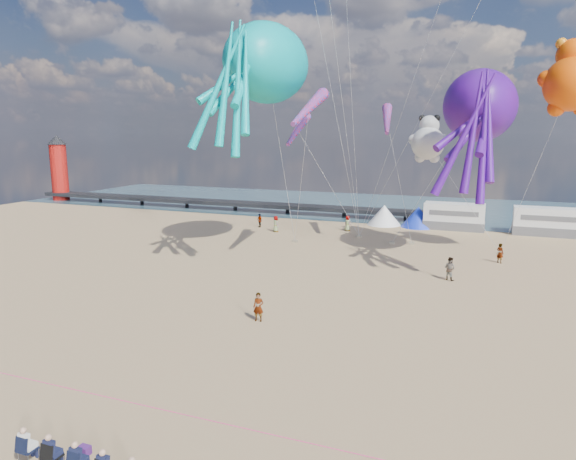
{
  "coord_description": "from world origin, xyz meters",
  "views": [
    {
      "loc": [
        9.19,
        -20.77,
        11.0
      ],
      "look_at": [
        -1.18,
        6.0,
        5.49
      ],
      "focal_mm": 32.0,
      "sensor_mm": 36.0,
      "label": 1
    }
  ],
  "objects_px": {
    "tent_white": "(384,215)",
    "beachgoer_3": "(260,220)",
    "sandbag_a": "(295,241)",
    "sandbag_d": "(412,243)",
    "standing_person": "(258,307)",
    "beachgoer_0": "(348,223)",
    "sandbag_b": "(392,243)",
    "windsock_mid": "(387,120)",
    "motorhome_1": "(546,222)",
    "beachgoer_6": "(276,224)",
    "beachgoer_5": "(500,253)",
    "tent_blue": "(418,217)",
    "spectator_row": "(79,458)",
    "sandbag_c": "(500,253)",
    "kite_panda": "(428,143)",
    "sandbag_e": "(359,236)",
    "lighthouse": "(59,172)",
    "motorhome_0": "(454,216)",
    "windsock_left": "(309,108)",
    "beachgoer_7": "(450,269)",
    "kite_octopus_teal": "(267,63)",
    "kite_teddy_orange": "(571,84)",
    "windsock_right": "(298,130)",
    "cooler_purple": "(84,450)",
    "kite_octopus_purple": "(480,106)"
  },
  "relations": [
    {
      "from": "beachgoer_7",
      "to": "kite_octopus_teal",
      "type": "xyz_separation_m",
      "value": [
        -16.15,
        2.92,
        15.88
      ]
    },
    {
      "from": "motorhome_1",
      "to": "tent_white",
      "type": "bearing_deg",
      "value": 180.0
    },
    {
      "from": "cooler_purple",
      "to": "windsock_left",
      "type": "height_order",
      "value": "windsock_left"
    },
    {
      "from": "standing_person",
      "to": "windsock_left",
      "type": "relative_size",
      "value": 0.22
    },
    {
      "from": "sandbag_d",
      "to": "windsock_mid",
      "type": "relative_size",
      "value": 0.09
    },
    {
      "from": "sandbag_a",
      "to": "sandbag_d",
      "type": "height_order",
      "value": "same"
    },
    {
      "from": "sandbag_e",
      "to": "kite_teddy_orange",
      "type": "xyz_separation_m",
      "value": [
        17.91,
        -5.45,
        14.57
      ]
    },
    {
      "from": "windsock_right",
      "to": "kite_teddy_orange",
      "type": "bearing_deg",
      "value": 9.38
    },
    {
      "from": "motorhome_1",
      "to": "beachgoer_6",
      "type": "bearing_deg",
      "value": -162.56
    },
    {
      "from": "beachgoer_3",
      "to": "kite_panda",
      "type": "xyz_separation_m",
      "value": [
        18.99,
        -2.76,
        9.12
      ]
    },
    {
      "from": "beachgoer_7",
      "to": "sandbag_a",
      "type": "distance_m",
      "value": 17.68
    },
    {
      "from": "motorhome_1",
      "to": "sandbag_a",
      "type": "distance_m",
      "value": 27.43
    },
    {
      "from": "beachgoer_5",
      "to": "kite_teddy_orange",
      "type": "xyz_separation_m",
      "value": [
        4.21,
        0.84,
        13.83
      ]
    },
    {
      "from": "standing_person",
      "to": "beachgoer_0",
      "type": "relative_size",
      "value": 1.01
    },
    {
      "from": "standing_person",
      "to": "sandbag_b",
      "type": "distance_m",
      "value": 24.43
    },
    {
      "from": "beachgoer_5",
      "to": "sandbag_d",
      "type": "distance_m",
      "value": 9.31
    },
    {
      "from": "motorhome_0",
      "to": "sandbag_b",
      "type": "xyz_separation_m",
      "value": [
        -5.17,
        -10.44,
        -1.39
      ]
    },
    {
      "from": "beachgoer_0",
      "to": "sandbag_c",
      "type": "height_order",
      "value": "beachgoer_0"
    },
    {
      "from": "sandbag_b",
      "to": "windsock_mid",
      "type": "bearing_deg",
      "value": -156.68
    },
    {
      "from": "sandbag_d",
      "to": "sandbag_c",
      "type": "bearing_deg",
      "value": -8.79
    },
    {
      "from": "sandbag_e",
      "to": "kite_octopus_teal",
      "type": "relative_size",
      "value": 0.04
    },
    {
      "from": "beachgoer_3",
      "to": "kite_octopus_purple",
      "type": "bearing_deg",
      "value": 12.87
    },
    {
      "from": "tent_white",
      "to": "standing_person",
      "type": "xyz_separation_m",
      "value": [
        -0.83,
        -34.58,
        -0.34
      ]
    },
    {
      "from": "sandbag_a",
      "to": "sandbag_e",
      "type": "relative_size",
      "value": 1.0
    },
    {
      "from": "kite_teddy_orange",
      "to": "windsock_left",
      "type": "relative_size",
      "value": 0.92
    },
    {
      "from": "tent_white",
      "to": "beachgoer_3",
      "type": "relative_size",
      "value": 2.51
    },
    {
      "from": "lighthouse",
      "to": "kite_panda",
      "type": "relative_size",
      "value": 1.67
    },
    {
      "from": "spectator_row",
      "to": "standing_person",
      "type": "distance_m",
      "value": 14.79
    },
    {
      "from": "tent_white",
      "to": "beachgoer_3",
      "type": "height_order",
      "value": "tent_white"
    },
    {
      "from": "beachgoer_3",
      "to": "sandbag_a",
      "type": "distance_m",
      "value": 9.34
    },
    {
      "from": "lighthouse",
      "to": "windsock_right",
      "type": "bearing_deg",
      "value": -23.35
    },
    {
      "from": "spectator_row",
      "to": "windsock_left",
      "type": "relative_size",
      "value": 0.78
    },
    {
      "from": "sandbag_c",
      "to": "kite_panda",
      "type": "relative_size",
      "value": 0.09
    },
    {
      "from": "spectator_row",
      "to": "sandbag_e",
      "type": "xyz_separation_m",
      "value": [
        -0.54,
        40.99,
        -0.54
      ]
    },
    {
      "from": "standing_person",
      "to": "beachgoer_5",
      "type": "height_order",
      "value": "standing_person"
    },
    {
      "from": "motorhome_0",
      "to": "windsock_left",
      "type": "xyz_separation_m",
      "value": [
        -10.62,
        -20.43,
        11.4
      ]
    },
    {
      "from": "sandbag_e",
      "to": "kite_panda",
      "type": "distance_m",
      "value": 11.95
    },
    {
      "from": "sandbag_a",
      "to": "spectator_row",
      "type": "bearing_deg",
      "value": -80.54
    },
    {
      "from": "beachgoer_5",
      "to": "beachgoer_3",
      "type": "bearing_deg",
      "value": 18.94
    },
    {
      "from": "beachgoer_5",
      "to": "windsock_right",
      "type": "height_order",
      "value": "windsock_right"
    },
    {
      "from": "lighthouse",
      "to": "beachgoer_5",
      "type": "bearing_deg",
      "value": -15.64
    },
    {
      "from": "sandbag_e",
      "to": "beachgoer_6",
      "type": "bearing_deg",
      "value": -177.55
    },
    {
      "from": "tent_blue",
      "to": "spectator_row",
      "type": "relative_size",
      "value": 0.66
    },
    {
      "from": "spectator_row",
      "to": "windsock_mid",
      "type": "relative_size",
      "value": 1.04
    },
    {
      "from": "tent_blue",
      "to": "sandbag_c",
      "type": "relative_size",
      "value": 8.0
    },
    {
      "from": "tent_white",
      "to": "sandbag_b",
      "type": "height_order",
      "value": "tent_white"
    },
    {
      "from": "tent_blue",
      "to": "sandbag_b",
      "type": "height_order",
      "value": "tent_blue"
    },
    {
      "from": "beachgoer_5",
      "to": "beachgoer_6",
      "type": "relative_size",
      "value": 0.95
    },
    {
      "from": "spectator_row",
      "to": "windsock_right",
      "type": "bearing_deg",
      "value": 97.62
    },
    {
      "from": "sandbag_e",
      "to": "kite_panda",
      "type": "height_order",
      "value": "kite_panda"
    }
  ]
}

